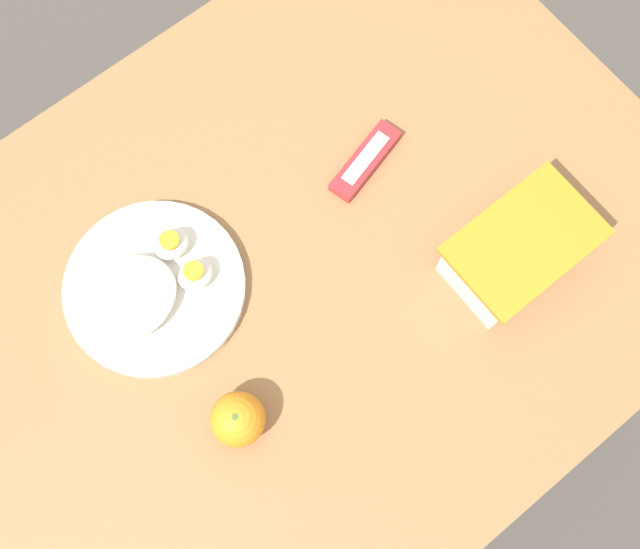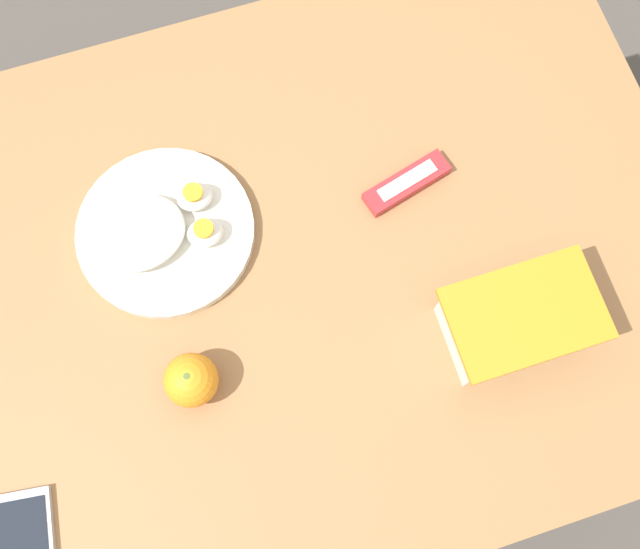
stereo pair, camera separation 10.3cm
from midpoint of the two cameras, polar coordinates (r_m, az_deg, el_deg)
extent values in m
plane|color=#4C4742|center=(1.81, -3.50, -7.57)|extent=(10.00, 10.00, 0.00)
cube|color=#996B42|center=(1.07, -5.85, -1.64)|extent=(1.22, 0.88, 0.03)
cylinder|color=brown|center=(1.68, 3.02, 16.54)|extent=(0.06, 0.06, 0.73)
cylinder|color=brown|center=(1.55, 21.09, -3.36)|extent=(0.06, 0.06, 0.73)
cube|color=white|center=(1.05, 12.14, 1.25)|extent=(0.18, 0.11, 0.08)
cube|color=#CCBC84|center=(1.06, 12.00, 1.05)|extent=(0.17, 0.10, 0.06)
cube|color=orange|center=(1.01, 12.65, 2.01)|extent=(0.20, 0.13, 0.01)
ellipsoid|color=tan|center=(1.04, 12.18, 1.48)|extent=(0.06, 0.05, 0.03)
sphere|color=orange|center=(1.00, -9.23, -11.36)|extent=(0.07, 0.07, 0.07)
cylinder|color=#4C662D|center=(0.96, -9.56, -11.19)|extent=(0.01, 0.01, 0.00)
cylinder|color=silver|center=(1.08, -15.11, -1.45)|extent=(0.25, 0.25, 0.02)
ellipsoid|color=white|center=(1.06, -17.02, -2.23)|extent=(0.14, 0.11, 0.04)
ellipsoid|color=white|center=(1.07, -13.91, 1.78)|extent=(0.05, 0.04, 0.03)
cylinder|color=#F4A823|center=(1.05, -14.13, 2.07)|extent=(0.03, 0.03, 0.01)
ellipsoid|color=white|center=(1.05, -12.21, -0.49)|extent=(0.05, 0.04, 0.03)
cylinder|color=#F4A823|center=(1.03, -12.41, -0.23)|extent=(0.03, 0.03, 0.01)
cube|color=#B7282D|center=(1.11, 0.84, 8.22)|extent=(0.14, 0.07, 0.02)
cube|color=white|center=(1.10, 0.85, 8.43)|extent=(0.10, 0.04, 0.00)
camera|label=1|loc=(0.05, -92.91, -9.99)|focal=42.00mm
camera|label=2|loc=(0.05, 87.09, 9.99)|focal=42.00mm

